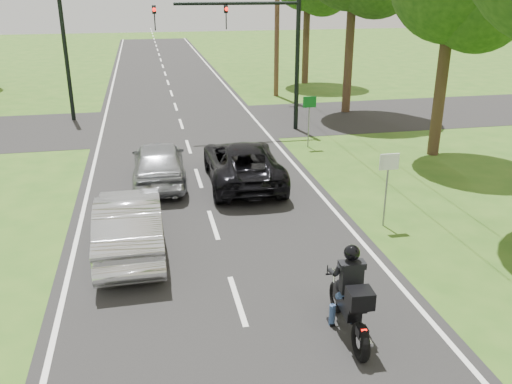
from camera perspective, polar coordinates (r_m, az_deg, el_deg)
ground at (r=11.92m, az=-1.97°, el=-11.36°), size 140.00×140.00×0.00m
road at (r=20.98m, az=-6.65°, el=3.25°), size 8.00×100.00×0.01m
cross_road at (r=26.75m, az=-7.88°, el=7.10°), size 60.00×7.00×0.01m
motorcycle_rider at (r=10.63m, az=9.90°, el=-11.28°), size 0.63×2.24×1.93m
dark_suv at (r=18.38m, az=-1.43°, el=3.14°), size 2.52×5.18×1.42m
silver_sedan at (r=13.99m, az=-13.20°, el=-3.23°), size 1.64×4.56×1.50m
silver_suv at (r=18.60m, az=-10.19°, el=3.11°), size 1.84×4.37×1.47m
traffic_signal at (r=24.53m, az=0.08°, el=15.84°), size 6.38×0.44×6.00m
signal_pole_far at (r=28.35m, az=-19.32°, el=13.10°), size 0.20×0.20×6.00m
utility_pole_far at (r=32.89m, az=2.24°, el=18.82°), size 1.60×0.28×10.00m
sign_white at (r=15.15m, az=13.74°, el=2.04°), size 0.55×0.07×2.12m
sign_green at (r=22.42m, az=5.63°, el=8.66°), size 0.55×0.07×2.12m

